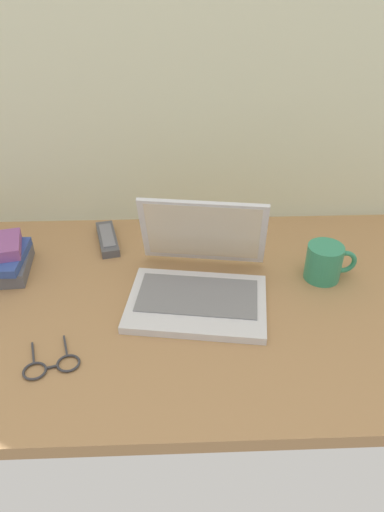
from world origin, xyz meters
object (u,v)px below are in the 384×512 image
laptop (199,278)px  remote_control_near (107,239)px  coffee_mug (325,262)px  eyeglasses (51,366)px

laptop → remote_control_near: size_ratio=2.07×
coffee_mug → eyeglasses: coffee_mug is taller
coffee_mug → eyeglasses: (-0.61, -0.27, -0.04)m
remote_control_near → eyeglasses: size_ratio=1.33×
coffee_mug → eyeglasses: size_ratio=0.99×
laptop → eyeglasses: (-0.30, -0.22, -0.04)m
laptop → coffee_mug: laptop is taller
coffee_mug → remote_control_near: coffee_mug is taller
laptop → eyeglasses: size_ratio=2.75×
laptop → remote_control_near: laptop is taller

